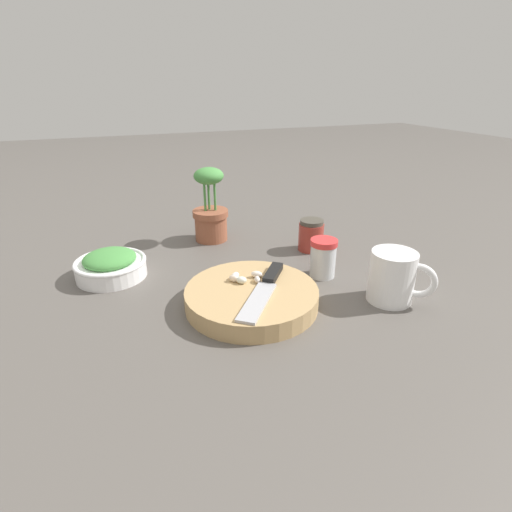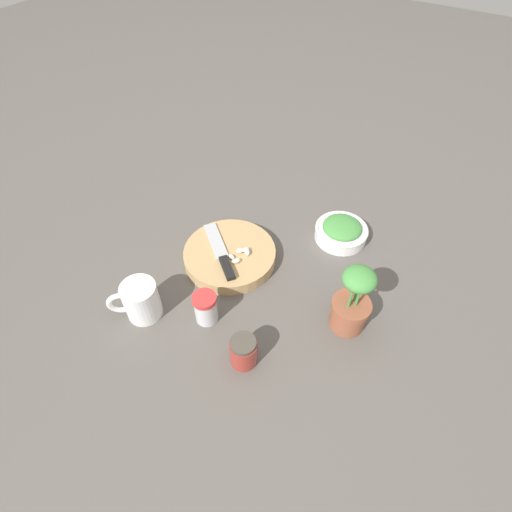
# 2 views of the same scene
# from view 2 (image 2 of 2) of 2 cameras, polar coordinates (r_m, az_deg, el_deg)

# --- Properties ---
(ground_plane) EXTENTS (5.00, 5.00, 0.00)m
(ground_plane) POSITION_cam_2_polar(r_m,az_deg,el_deg) (1.05, 0.25, -2.81)
(ground_plane) COLOR #56514C
(cutting_board) EXTENTS (0.25, 0.25, 0.03)m
(cutting_board) POSITION_cam_2_polar(r_m,az_deg,el_deg) (1.08, -3.76, 0.12)
(cutting_board) COLOR tan
(cutting_board) RESTS_ON ground_plane
(chef_knife) EXTENTS (0.15, 0.18, 0.01)m
(chef_knife) POSITION_cam_2_polar(r_m,az_deg,el_deg) (1.05, -5.01, 0.36)
(chef_knife) COLOR black
(chef_knife) RESTS_ON cutting_board
(garlic_cloves) EXTENTS (0.07, 0.05, 0.01)m
(garlic_cloves) POSITION_cam_2_polar(r_m,az_deg,el_deg) (1.05, -2.23, 0.28)
(garlic_cloves) COLOR silver
(garlic_cloves) RESTS_ON cutting_board
(herb_bowl) EXTENTS (0.15, 0.15, 0.06)m
(herb_bowl) POSITION_cam_2_polar(r_m,az_deg,el_deg) (1.15, 12.10, 3.52)
(herb_bowl) COLOR white
(herb_bowl) RESTS_ON ground_plane
(spice_jar) EXTENTS (0.06, 0.06, 0.08)m
(spice_jar) POSITION_cam_2_polar(r_m,az_deg,el_deg) (0.95, -7.21, -7.35)
(spice_jar) COLOR silver
(spice_jar) RESTS_ON ground_plane
(coffee_mug) EXTENTS (0.10, 0.10, 0.10)m
(coffee_mug) POSITION_cam_2_polar(r_m,az_deg,el_deg) (0.98, -16.22, -6.13)
(coffee_mug) COLOR white
(coffee_mug) RESTS_ON ground_plane
(honey_jar) EXTENTS (0.06, 0.06, 0.08)m
(honey_jar) POSITION_cam_2_polar(r_m,az_deg,el_deg) (0.88, -1.81, -13.44)
(honey_jar) COLOR #9E3328
(honey_jar) RESTS_ON ground_plane
(potted_herb) EXTENTS (0.09, 0.09, 0.19)m
(potted_herb) POSITION_cam_2_polar(r_m,az_deg,el_deg) (0.93, 13.52, -6.72)
(potted_herb) COLOR #935138
(potted_herb) RESTS_ON ground_plane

